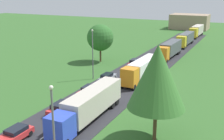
# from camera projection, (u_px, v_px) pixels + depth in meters

# --- Properties ---
(road) EXTENTS (10.00, 140.00, 0.06)m
(road) POSITION_uv_depth(u_px,v_px,m) (107.00, 93.00, 45.27)
(road) COLOR #2B2B30
(road) RESTS_ON ground
(lane_marking_centre) EXTENTS (0.16, 120.46, 0.01)m
(lane_marking_centre) POSITION_uv_depth(u_px,v_px,m) (96.00, 101.00, 42.06)
(lane_marking_centre) COLOR white
(lane_marking_centre) RESTS_ON road
(truck_lead) EXTENTS (2.64, 14.37, 3.69)m
(truck_lead) POSITION_uv_depth(u_px,v_px,m) (89.00, 104.00, 35.29)
(truck_lead) COLOR blue
(truck_lead) RESTS_ON road
(truck_second) EXTENTS (2.78, 13.33, 3.48)m
(truck_second) POSITION_uv_depth(u_px,v_px,m) (142.00, 69.00, 51.69)
(truck_second) COLOR orange
(truck_second) RESTS_ON road
(truck_third) EXTENTS (2.81, 12.66, 3.69)m
(truck_third) POSITION_uv_depth(u_px,v_px,m) (170.00, 49.00, 68.58)
(truck_third) COLOR orange
(truck_third) RESTS_ON road
(truck_fourth) EXTENTS (2.56, 12.80, 3.55)m
(truck_fourth) POSITION_uv_depth(u_px,v_px,m) (186.00, 39.00, 83.53)
(truck_fourth) COLOR yellow
(truck_fourth) RESTS_ON road
(truck_fifth) EXTENTS (2.78, 12.54, 3.73)m
(truck_fifth) POSITION_uv_depth(u_px,v_px,m) (197.00, 31.00, 99.46)
(truck_fifth) COLOR yellow
(truck_fifth) RESTS_ON road
(car_lead) EXTENTS (1.89, 4.08, 1.40)m
(car_lead) POSITION_uv_depth(u_px,v_px,m) (15.00, 134.00, 30.91)
(car_lead) COLOR red
(car_lead) RESTS_ON road
(car_second) EXTENTS (1.90, 4.54, 1.53)m
(car_second) POSITION_uv_depth(u_px,v_px,m) (61.00, 107.00, 37.70)
(car_second) COLOR red
(car_second) RESTS_ON road
(car_third) EXTENTS (1.87, 4.12, 1.42)m
(car_third) POSITION_uv_depth(u_px,v_px,m) (88.00, 90.00, 44.29)
(car_third) COLOR red
(car_third) RESTS_ON road
(car_fourth) EXTENTS (1.76, 4.42, 1.43)m
(car_fourth) POSITION_uv_depth(u_px,v_px,m) (107.00, 77.00, 50.98)
(car_fourth) COLOR #8C939E
(car_fourth) RESTS_ON road
(car_fifth) EXTENTS (1.83, 4.33, 1.56)m
(car_fifth) POSITION_uv_depth(u_px,v_px,m) (135.00, 62.00, 61.11)
(car_fifth) COLOR red
(car_fifth) RESTS_ON road
(lamppost_lead) EXTENTS (0.36, 0.36, 8.70)m
(lamppost_lead) POSITION_uv_depth(u_px,v_px,m) (54.00, 131.00, 23.09)
(lamppost_lead) COLOR slate
(lamppost_lead) RESTS_ON ground
(lamppost_second) EXTENTS (0.36, 0.36, 9.13)m
(lamppost_second) POSITION_uv_depth(u_px,v_px,m) (93.00, 52.00, 51.30)
(lamppost_second) COLOR slate
(lamppost_second) RESTS_ON ground
(tree_birch) EXTENTS (5.97, 5.97, 8.51)m
(tree_birch) POSITION_uv_depth(u_px,v_px,m) (100.00, 38.00, 64.03)
(tree_birch) COLOR #513823
(tree_birch) RESTS_ON ground
(tree_maple) EXTENTS (6.17, 6.17, 10.61)m
(tree_maple) POSITION_uv_depth(u_px,v_px,m) (157.00, 77.00, 29.38)
(tree_maple) COLOR #513823
(tree_maple) RESTS_ON ground
(distant_building) EXTENTS (15.13, 10.59, 6.06)m
(distant_building) POSITION_uv_depth(u_px,v_px,m) (190.00, 22.00, 119.75)
(distant_building) COLOR #9E846B
(distant_building) RESTS_ON ground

